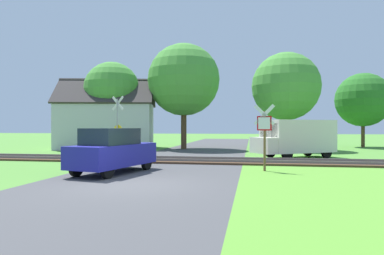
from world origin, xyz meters
The scene contains 13 objects.
ground_plane centered at (0.00, 0.00, 0.00)m, with size 160.00×160.00×0.00m, color #4C8433.
road_asphalt centered at (0.00, 2.00, 0.00)m, with size 6.68×80.00×0.01m, color #424244.
grass_verge centered at (6.34, -2.00, 0.00)m, with size 6.00×20.00×0.01m, color #54912D.
rail_track centered at (0.00, 7.37, 0.06)m, with size 60.00×2.60×0.22m.
stop_sign_near centered at (4.29, 4.14, 1.67)m, with size 0.86×0.24×2.77m.
crossing_sign_far centered at (-4.25, 9.27, 2.01)m, with size 0.85×0.29×3.71m.
house centered at (-8.36, 17.01, 2.07)m, with size 8.90×6.88×5.95m.
tree_left centered at (-7.91, 17.00, 4.97)m, with size 4.69×4.69×7.32m.
tree_center centered at (-1.80, 17.51, 5.73)m, with size 5.97×5.97×8.73m.
tree_right centered at (6.46, 17.97, 5.07)m, with size 5.44×5.44×7.80m.
tree_far centered at (13.61, 22.55, 4.26)m, with size 4.80×4.80×6.66m.
mail_truck centered at (6.33, 10.59, 1.24)m, with size 5.12×4.23×2.24m.
parked_car centered at (-1.64, 2.47, 0.89)m, with size 2.48×4.26×1.78m.
Camera 1 is at (3.79, -10.32, 1.84)m, focal length 32.00 mm.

